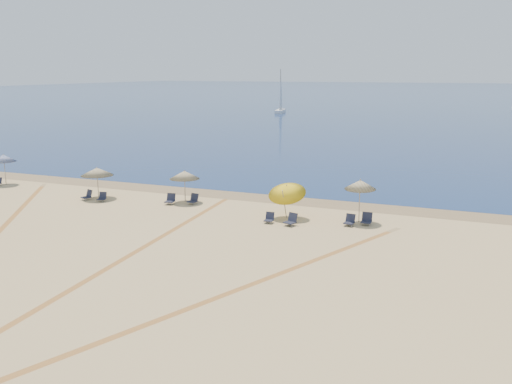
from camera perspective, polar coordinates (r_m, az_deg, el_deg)
ground at (r=20.05m, az=-22.30°, el=-15.19°), size 160.00×160.00×0.00m
ocean at (r=238.04m, az=18.70°, el=9.57°), size 500.00×500.00×0.00m
wet_sand at (r=39.74m, az=2.12°, el=-0.68°), size 500.00×500.00×0.00m
umbrella_0 at (r=48.64m, az=-24.47°, el=3.17°), size 1.92×1.92×2.47m
umbrella_1 at (r=41.09m, az=-15.99°, el=2.02°), size 2.32×2.32×2.27m
umbrella_2 at (r=38.63m, az=-7.34°, el=1.75°), size 2.09×2.09×2.26m
umbrella_3 at (r=34.10m, az=3.16°, el=0.21°), size 2.33×2.35×2.54m
umbrella_4 at (r=33.65m, az=10.65°, el=0.75°), size 1.87×1.90×2.66m
chair_1 at (r=41.10m, az=-16.90°, el=-0.34°), size 0.79×0.84×0.70m
chair_2 at (r=40.34m, az=-15.51°, el=-0.53°), size 0.63×0.70×0.63m
chair_3 at (r=38.51m, az=-8.78°, el=-0.76°), size 0.68×0.77×0.72m
chair_4 at (r=38.33m, az=-6.45°, el=-0.76°), size 0.67×0.75×0.71m
chair_5 at (r=33.44m, az=1.38°, el=-2.70°), size 0.55×0.64×0.63m
chair_6 at (r=32.92m, az=3.63°, el=-2.89°), size 0.79×0.86×0.73m
chair_7 at (r=33.28m, az=9.58°, el=-2.91°), size 0.63×0.71×0.67m
chair_8 at (r=33.65m, az=11.28°, el=-2.77°), size 0.61×0.71×0.72m
sailboat_0 at (r=121.18m, az=2.54°, el=9.43°), size 2.74×6.38×9.22m
tire_tracks at (r=28.42m, az=-15.23°, el=-6.47°), size 53.22×42.35×0.00m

